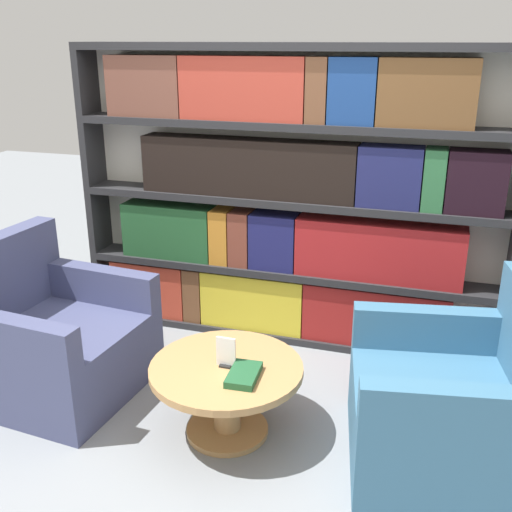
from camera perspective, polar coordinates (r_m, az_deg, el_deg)
ground_plane at (r=3.37m, az=-2.97°, el=-17.02°), size 14.00×14.00×0.00m
bookshelf at (r=4.06m, az=3.00°, el=5.04°), size 2.94×0.30×2.01m
armchair_left at (r=3.84m, az=-18.81°, el=-7.73°), size 0.97×0.97×0.93m
armchair_right at (r=3.21m, az=18.37°, el=-13.55°), size 1.05×1.04×0.93m
coffee_table at (r=3.26m, az=-2.82°, el=-12.16°), size 0.81×0.81×0.41m
table_sign at (r=3.16m, az=-2.88°, el=-9.29°), size 0.10×0.06×0.16m
stray_book at (r=3.08m, az=-1.18°, el=-11.24°), size 0.16×0.25×0.04m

